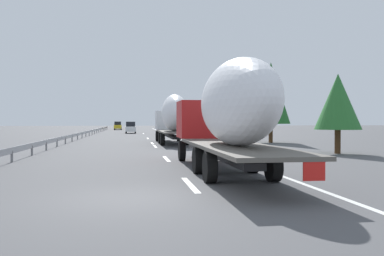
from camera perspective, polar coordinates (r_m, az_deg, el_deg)
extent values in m
plane|color=#4C4C4F|center=(50.92, -8.41, -1.35)|extent=(260.00, 260.00, 0.00)
cube|color=white|center=(13.17, -0.26, -8.01)|extent=(3.20, 0.20, 0.01)
cube|color=white|center=(22.08, -3.63, -4.37)|extent=(3.20, 0.20, 0.01)
cube|color=white|center=(33.03, -5.25, -2.59)|extent=(3.20, 0.20, 0.01)
cube|color=white|center=(37.48, -5.63, -2.17)|extent=(3.20, 0.20, 0.01)
cube|color=white|center=(48.44, -6.28, -1.45)|extent=(3.20, 0.20, 0.01)
cube|color=white|center=(66.53, -6.88, -0.79)|extent=(3.20, 0.20, 0.01)
cube|color=white|center=(56.19, -2.80, -1.11)|extent=(110.00, 0.20, 0.01)
cube|color=silver|center=(41.54, -3.43, 1.10)|extent=(2.40, 2.50, 1.90)
cube|color=black|center=(42.64, -3.56, 1.77)|extent=(0.08, 2.12, 0.80)
cube|color=#262628|center=(38.56, -3.03, -1.09)|extent=(11.12, 0.70, 0.24)
cube|color=#59544C|center=(35.54, -2.57, -0.50)|extent=(9.69, 2.50, 0.12)
ellipsoid|color=white|center=(35.06, -2.49, 2.17)|extent=(6.44, 2.20, 3.17)
cube|color=red|center=(30.85, -0.38, -1.17)|extent=(0.04, 0.56, 0.56)
cylinder|color=black|center=(41.49, -4.94, -1.15)|extent=(1.04, 0.30, 1.04)
cylinder|color=black|center=(41.68, -1.92, -1.14)|extent=(1.04, 0.30, 1.04)
cylinder|color=black|center=(36.66, -4.48, -1.43)|extent=(1.04, 0.35, 1.04)
cylinder|color=black|center=(36.88, -1.06, -1.41)|extent=(1.04, 0.35, 1.04)
cylinder|color=black|center=(34.27, -4.19, -1.60)|extent=(1.04, 0.35, 1.04)
cylinder|color=black|center=(34.50, -0.55, -1.58)|extent=(1.04, 0.35, 1.04)
cube|color=#B21919|center=(21.05, 1.53, 1.22)|extent=(2.40, 2.50, 1.90)
cube|color=black|center=(22.15, 1.03, 2.50)|extent=(0.08, 2.12, 0.80)
cube|color=#262628|center=(17.96, 3.30, -3.47)|extent=(11.78, 0.70, 0.24)
cube|color=#59544C|center=(14.82, 5.84, -2.59)|extent=(10.40, 2.50, 0.12)
ellipsoid|color=white|center=(14.38, 6.28, 3.58)|extent=(7.28, 2.20, 3.04)
cube|color=red|center=(10.21, 16.88, -5.61)|extent=(0.04, 0.56, 0.56)
cylinder|color=black|center=(20.95, -1.45, -3.24)|extent=(1.04, 0.30, 1.04)
cylinder|color=black|center=(21.33, 4.44, -3.17)|extent=(1.04, 0.30, 1.04)
cylinder|color=black|center=(15.82, 0.87, -4.62)|extent=(1.04, 0.35, 1.04)
cylinder|color=black|center=(16.32, 8.54, -4.46)|extent=(1.04, 0.35, 1.04)
cylinder|color=black|center=(13.47, 2.54, -5.60)|extent=(1.04, 0.35, 1.04)
cylinder|color=black|center=(14.05, 11.42, -5.34)|extent=(1.04, 0.35, 1.04)
cube|color=white|center=(69.19, -8.67, -0.12)|extent=(4.46, 1.72, 0.84)
cube|color=black|center=(68.85, -8.67, 0.56)|extent=(2.45, 1.52, 0.80)
cylinder|color=black|center=(70.59, -9.28, -0.44)|extent=(0.64, 0.22, 0.64)
cylinder|color=black|center=(70.59, -8.04, -0.44)|extent=(0.64, 0.22, 0.64)
cylinder|color=black|center=(67.83, -9.31, -0.50)|extent=(0.64, 0.22, 0.64)
cylinder|color=black|center=(67.82, -8.03, -0.49)|extent=(0.64, 0.22, 0.64)
cube|color=red|center=(105.16, -10.45, 0.25)|extent=(4.60, 1.76, 0.84)
cube|color=black|center=(104.81, -10.46, 0.68)|extent=(2.53, 1.55, 0.72)
cylinder|color=black|center=(106.62, -10.84, 0.03)|extent=(0.64, 0.22, 0.64)
cylinder|color=black|center=(106.57, -10.01, 0.04)|extent=(0.64, 0.22, 0.64)
cylinder|color=black|center=(103.77, -10.91, 0.01)|extent=(0.64, 0.22, 0.64)
cylinder|color=black|center=(103.72, -10.05, 0.01)|extent=(0.64, 0.22, 0.64)
cube|color=gold|center=(96.74, -10.43, 0.19)|extent=(4.24, 1.72, 0.84)
cube|color=black|center=(96.41, -10.44, 0.67)|extent=(2.33, 1.52, 0.79)
cylinder|color=black|center=(98.09, -10.85, -0.05)|extent=(0.64, 0.22, 0.64)
cylinder|color=black|center=(98.04, -9.96, -0.05)|extent=(0.64, 0.22, 0.64)
cylinder|color=black|center=(95.46, -10.92, -0.08)|extent=(0.64, 0.22, 0.64)
cylinder|color=black|center=(95.41, -10.00, -0.07)|extent=(0.64, 0.22, 0.64)
cylinder|color=gray|center=(54.65, -1.38, 0.12)|extent=(0.10, 0.10, 2.46)
cube|color=#2D569E|center=(54.65, -1.38, 1.78)|extent=(0.06, 0.90, 0.70)
cylinder|color=#472D19|center=(54.00, 5.33, -0.55)|extent=(0.24, 0.24, 1.23)
cone|color=#194C1E|center=(54.00, 5.34, 2.61)|extent=(3.46, 3.46, 4.74)
cylinder|color=#472D19|center=(39.42, 11.07, -0.72)|extent=(0.39, 0.39, 1.81)
cone|color=#1E5B23|center=(39.49, 11.08, 4.87)|extent=(3.68, 3.68, 5.88)
cylinder|color=#472D19|center=(53.92, 3.62, -0.18)|extent=(0.34, 0.34, 1.93)
cone|color=#286B2D|center=(53.94, 3.62, 2.83)|extent=(3.12, 3.12, 3.74)
cylinder|color=#472D19|center=(27.16, 19.89, -1.82)|extent=(0.37, 0.37, 1.53)
cone|color=#286B2D|center=(27.15, 19.92, 3.53)|extent=(2.91, 2.91, 3.54)
cylinder|color=#472D19|center=(96.30, -1.15, 0.18)|extent=(0.32, 0.32, 1.43)
cone|color=#194C1E|center=(96.30, -1.15, 2.13)|extent=(3.52, 3.52, 5.10)
cube|color=#9EA0A5|center=(54.22, -14.77, -0.59)|extent=(94.00, 0.06, 0.32)
cube|color=slate|center=(22.07, -24.12, -3.69)|extent=(0.10, 0.10, 0.60)
cube|color=slate|center=(26.02, -21.69, -2.97)|extent=(0.10, 0.10, 0.60)
cube|color=slate|center=(30.00, -19.91, -2.44)|extent=(0.10, 0.10, 0.60)
cube|color=slate|center=(34.01, -18.54, -2.04)|extent=(0.10, 0.10, 0.60)
cube|color=slate|center=(38.04, -17.47, -1.72)|extent=(0.10, 0.10, 0.60)
cube|color=slate|center=(42.07, -16.60, -1.46)|extent=(0.10, 0.10, 0.60)
cube|color=slate|center=(46.12, -15.88, -1.24)|extent=(0.10, 0.10, 0.60)
cube|color=slate|center=(50.17, -15.28, -1.06)|extent=(0.10, 0.10, 0.60)
cube|color=slate|center=(54.23, -14.77, -0.91)|extent=(0.10, 0.10, 0.60)
cube|color=slate|center=(58.29, -14.33, -0.78)|extent=(0.10, 0.10, 0.60)
cube|color=slate|center=(62.36, -13.95, -0.66)|extent=(0.10, 0.10, 0.60)
cube|color=slate|center=(66.43, -13.61, -0.56)|extent=(0.10, 0.10, 0.60)
cube|color=slate|center=(70.50, -13.32, -0.47)|extent=(0.10, 0.10, 0.60)
cube|color=slate|center=(74.57, -13.05, -0.39)|extent=(0.10, 0.10, 0.60)
cube|color=slate|center=(78.64, -12.82, -0.32)|extent=(0.10, 0.10, 0.60)
cube|color=slate|center=(82.72, -12.60, -0.26)|extent=(0.10, 0.10, 0.60)
cube|color=slate|center=(86.79, -12.41, -0.20)|extent=(0.10, 0.10, 0.60)
cube|color=slate|center=(90.87, -12.23, -0.15)|extent=(0.10, 0.10, 0.60)
cube|color=slate|center=(94.95, -12.07, -0.10)|extent=(0.10, 0.10, 0.60)
cube|color=slate|center=(99.03, -11.92, -0.05)|extent=(0.10, 0.10, 0.60)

